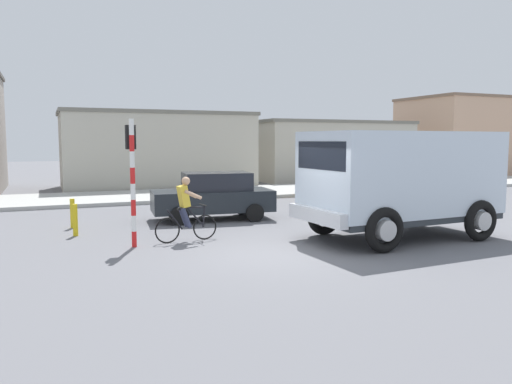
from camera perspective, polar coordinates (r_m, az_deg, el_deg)
The scene contains 12 objects.
ground_plane at distance 11.97m, azimuth 2.43°, elevation -6.96°, with size 120.00×120.00×0.00m, color slate.
sidewalk_far at distance 23.93m, azimuth -10.73°, elevation -0.41°, with size 80.00×5.00×0.16m, color #ADADA8.
truck_foreground at distance 14.07m, azimuth 16.19°, elevation 1.61°, with size 5.53×3.03×2.90m.
cyclist at distance 13.25m, azimuth -8.04°, elevation -1.97°, with size 1.73×0.51×1.72m.
traffic_light_pole at distance 12.77m, azimuth -14.03°, elevation 3.05°, with size 0.24×0.43×3.20m.
car_red_near at distance 22.30m, azimuth 11.24°, elevation 1.03°, with size 4.19×2.27×1.60m.
car_white_mid at distance 16.85m, azimuth -4.88°, elevation -0.42°, with size 4.16×2.21×1.60m.
bollard_near at distance 14.83m, azimuth -20.00°, elevation -3.04°, with size 0.14×0.14×0.90m, color gold.
bollard_far at distance 16.22m, azimuth -20.26°, elevation -2.31°, with size 0.14×0.14×0.90m, color gold.
building_mid_block at distance 29.26m, azimuth -11.26°, elevation 4.76°, with size 10.59×5.52×4.28m.
building_corner_right at distance 35.31m, azimuth 7.96°, elevation 4.76°, with size 10.95×6.33×4.00m.
building_set_back at distance 43.42m, azimuth 23.24°, elevation 5.87°, with size 10.07×6.74×6.01m.
Camera 1 is at (-5.01, -10.54, 2.66)m, focal length 34.94 mm.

